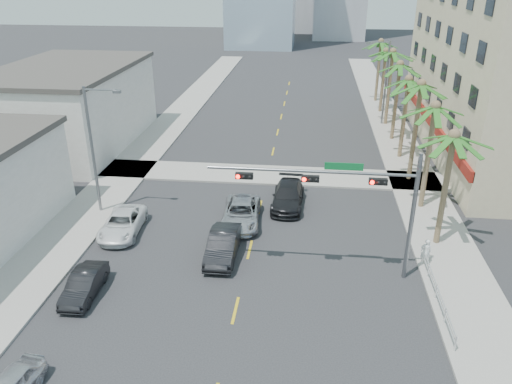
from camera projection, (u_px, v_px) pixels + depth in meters
ground at (222, 367)px, 21.83m from camera, size 260.00×260.00×0.00m
sidewalk_right at (419, 191)px, 38.67m from camera, size 4.00×120.00×0.15m
sidewalk_left at (120, 178)px, 41.10m from camera, size 4.00×120.00×0.15m
sidewalk_cross at (267, 175)px, 41.69m from camera, size 80.00×4.00×0.15m
building_left_far at (70, 108)px, 47.63m from camera, size 11.00×18.00×7.20m
traffic_signal_mast at (353, 193)px, 26.34m from camera, size 11.12×0.54×7.20m
palm_tree_0 at (454, 137)px, 28.57m from camera, size 4.80×4.80×7.80m
palm_tree_1 at (435, 108)px, 33.13m from camera, size 4.80×4.80×8.16m
palm_tree_2 at (421, 85)px, 37.69m from camera, size 4.80×4.80×8.52m
palm_tree_3 at (409, 80)px, 42.68m from camera, size 4.80×4.80×7.80m
palm_tree_4 at (400, 65)px, 47.24m from camera, size 4.80×4.80×8.16m
palm_tree_5 at (393, 53)px, 51.80m from camera, size 4.80×4.80×8.52m
palm_tree_6 at (386, 52)px, 56.79m from camera, size 4.80×4.80×7.80m
palm_tree_7 at (381, 42)px, 61.35m from camera, size 4.80×4.80×8.16m
streetlight_left at (94, 145)px, 33.50m from camera, size 2.55×0.25×9.00m
streetlight_right at (384, 79)px, 52.99m from camera, size 2.55×0.25×9.00m
guardrail at (437, 290)px, 25.93m from camera, size 0.08×8.08×1.00m
car_parked_mid at (84, 284)px, 26.38m from camera, size 1.52×4.02×1.31m
car_parked_far at (122, 223)px, 32.53m from camera, size 2.62×5.12×1.39m
car_lane_left at (223, 245)px, 29.83m from camera, size 1.69×4.76×1.56m
car_lane_center at (241, 213)px, 33.80m from camera, size 2.75×5.45×1.48m
car_lane_right at (288, 196)px, 36.21m from camera, size 2.35×5.42×1.55m
pedestrian at (426, 252)px, 28.85m from camera, size 0.59×0.39×1.60m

